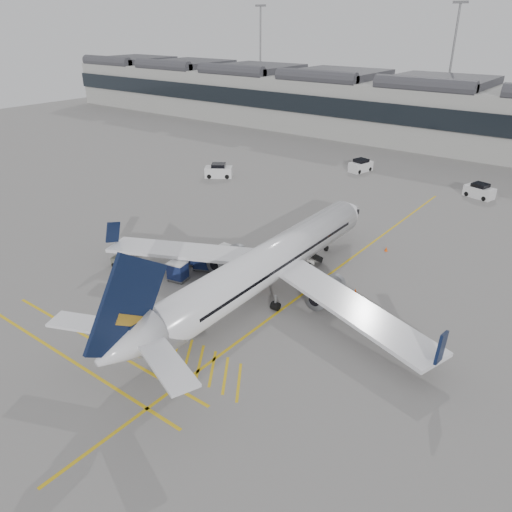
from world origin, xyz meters
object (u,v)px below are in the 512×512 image
Objects in this scene: baggage_cart_a at (226,254)px; airliner_main at (265,265)px; pushback_tug at (125,261)px; ramp_agent_a at (254,263)px; ramp_agent_b at (258,278)px; belt_loader at (296,257)px.

airliner_main is at bearing -20.08° from baggage_cart_a.
airliner_main reaches higher than baggage_cart_a.
pushback_tug is (-7.40, -6.67, -0.38)m from baggage_cart_a.
ramp_agent_a reaches higher than pushback_tug.
baggage_cart_a is at bearing 157.69° from airliner_main.
baggage_cart_a is 0.94× the size of ramp_agent_b.
baggage_cart_a is (-5.47, -4.55, 0.45)m from belt_loader.
airliner_main reaches higher than ramp_agent_a.
ramp_agent_b is at bearing 4.96° from pushback_tug.
airliner_main reaches higher than belt_loader.
airliner_main is 5.10m from ramp_agent_a.
baggage_cart_a is (-6.81, 2.65, -1.89)m from airliner_main.
belt_loader is at bearing 40.93° from baggage_cart_a.
ramp_agent_b reaches higher than pushback_tug.
belt_loader reaches higher than pushback_tug.
pushback_tug is at bearing -16.98° from ramp_agent_b.
airliner_main is 20.16× the size of baggage_cart_a.
ramp_agent_a is at bearing -140.00° from belt_loader.
ramp_agent_a is 0.60× the size of pushback_tug.
baggage_cart_a is at bearing -56.78° from ramp_agent_b.
belt_loader is at bearing 26.96° from pushback_tug.
ramp_agent_b is (-1.13, 0.50, -1.90)m from airliner_main.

